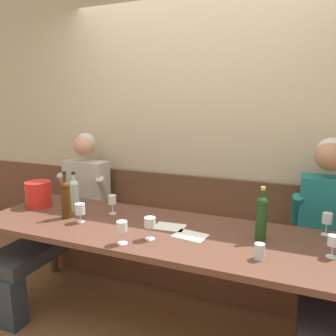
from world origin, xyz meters
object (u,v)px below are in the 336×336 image
(wine_bottle_amber_mid, at_px, (262,216))
(wine_bottle_clear_water, at_px, (66,198))
(wine_glass_right_end, at_px, (80,209))
(wine_glass_center_front, at_px, (122,227))
(wine_glass_by_bottle, at_px, (327,219))
(wine_glass_mid_right, at_px, (333,242))
(water_tumbler_right, at_px, (259,251))
(wine_bottle_green_tall, at_px, (74,194))
(wine_glass_left_end, at_px, (150,223))
(ice_bucket, at_px, (39,194))
(person_left_seat, at_px, (65,212))
(dining_table, at_px, (161,239))
(person_right_seat, at_px, (326,244))
(wine_glass_center_rear, at_px, (112,200))
(wall_bench, at_px, (191,252))

(wine_bottle_amber_mid, bearing_deg, wine_bottle_clear_water, -174.37)
(wine_glass_right_end, bearing_deg, wine_glass_center_front, -23.90)
(wine_bottle_amber_mid, height_order, wine_glass_by_bottle, wine_bottle_amber_mid)
(wine_bottle_clear_water, xyz_separation_m, wine_glass_mid_right, (1.80, 0.04, -0.06))
(wine_bottle_amber_mid, bearing_deg, water_tumbler_right, -84.78)
(wine_bottle_green_tall, relative_size, water_tumbler_right, 3.54)
(wine_bottle_green_tall, distance_m, wine_glass_left_end, 0.84)
(ice_bucket, bearing_deg, wine_bottle_amber_mid, -0.23)
(wine_glass_by_bottle, relative_size, wine_glass_left_end, 1.03)
(wine_bottle_clear_water, distance_m, wine_glass_mid_right, 1.81)
(wine_bottle_green_tall, xyz_separation_m, wine_glass_by_bottle, (1.84, 0.22, -0.03))
(wine_bottle_clear_water, bearing_deg, wine_glass_by_bottle, 11.91)
(wine_bottle_clear_water, relative_size, water_tumbler_right, 3.96)
(wine_glass_right_end, bearing_deg, wine_bottle_amber_mid, 8.10)
(person_left_seat, height_order, wine_glass_center_front, person_left_seat)
(ice_bucket, distance_m, wine_glass_by_bottle, 2.21)
(dining_table, height_order, person_left_seat, person_left_seat)
(person_right_seat, distance_m, ice_bucket, 2.23)
(wine_glass_left_end, xyz_separation_m, wine_glass_right_end, (-0.60, 0.08, -0.01))
(person_left_seat, distance_m, person_right_seat, 2.14)
(wine_bottle_amber_mid, bearing_deg, wine_glass_center_front, -153.86)
(dining_table, xyz_separation_m, wine_bottle_clear_water, (-0.75, -0.06, 0.22))
(wine_bottle_clear_water, xyz_separation_m, wine_glass_by_bottle, (1.79, 0.38, -0.04))
(wine_bottle_clear_water, bearing_deg, ice_bucket, 160.22)
(person_right_seat, relative_size, water_tumbler_right, 14.99)
(ice_bucket, relative_size, wine_glass_right_end, 1.49)
(dining_table, height_order, ice_bucket, ice_bucket)
(ice_bucket, xyz_separation_m, wine_glass_mid_right, (2.21, -0.10, -0.01))
(person_left_seat, bearing_deg, water_tumbler_right, -15.88)
(wine_glass_right_end, bearing_deg, wine_glass_center_rear, 64.71)
(wine_bottle_clear_water, relative_size, wine_bottle_amber_mid, 1.03)
(person_right_seat, distance_m, wine_bottle_amber_mid, 0.53)
(wine_glass_right_end, height_order, water_tumbler_right, wine_glass_right_end)
(wine_bottle_green_tall, bearing_deg, person_right_seat, 7.68)
(dining_table, height_order, wine_glass_right_end, wine_glass_right_end)
(wine_glass_center_front, distance_m, wine_glass_left_end, 0.18)
(wine_glass_mid_right, height_order, wine_glass_left_end, wine_glass_left_end)
(wine_bottle_green_tall, bearing_deg, wine_bottle_clear_water, -74.27)
(wine_bottle_clear_water, bearing_deg, person_right_seat, 12.65)
(person_left_seat, distance_m, ice_bucket, 0.32)
(wall_bench, xyz_separation_m, water_tumbler_right, (0.68, -0.86, 0.51))
(ice_bucket, relative_size, wine_bottle_clear_water, 0.59)
(person_right_seat, height_order, wine_glass_center_front, person_right_seat)
(wine_glass_center_rear, relative_size, wine_glass_right_end, 1.07)
(wine_bottle_amber_mid, relative_size, wine_glass_right_end, 2.47)
(dining_table, relative_size, wine_glass_center_front, 18.58)
(wine_glass_mid_right, xyz_separation_m, wine_glass_right_end, (-1.65, -0.08, 0.01))
(wine_bottle_green_tall, distance_m, wine_glass_by_bottle, 1.85)
(ice_bucket, bearing_deg, wine_glass_right_end, -18.32)
(wine_bottle_amber_mid, height_order, wine_glass_center_rear, wine_bottle_amber_mid)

